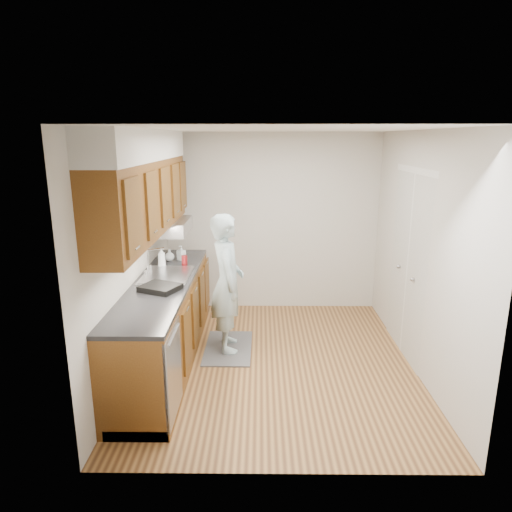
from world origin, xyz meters
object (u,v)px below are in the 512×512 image
Objects in this scene: soap_bottle_b at (181,253)px; dish_rack at (160,288)px; person at (227,274)px; soap_bottle_c at (170,255)px; soda_can at (184,261)px; soap_bottle_a at (162,257)px.

soap_bottle_b is 0.52× the size of dish_rack.
dish_rack is (-0.02, -1.17, -0.07)m from soap_bottle_b.
person reaches higher than dish_rack.
dish_rack is at bearing -83.74° from soap_bottle_c.
person reaches higher than soda_can.
soap_bottle_c is (-0.14, -0.04, -0.02)m from soap_bottle_b.
soap_bottle_b is at bearing 16.14° from soap_bottle_c.
person is 12.17× the size of soap_bottle_c.
dish_rack is at bearing -90.76° from soap_bottle_b.
soda_can is (0.22, -0.23, -0.01)m from soap_bottle_c.
soap_bottle_b is 0.28m from soda_can.
person is 0.60m from soda_can.
soap_bottle_a reaches higher than soap_bottle_b.
soda_can is at bearing 108.23° from dish_rack.
dish_rack is at bearing 126.75° from person.
soap_bottle_a is at bearing -96.95° from soap_bottle_c.
dish_rack is (0.16, -0.85, -0.09)m from soap_bottle_a.
person reaches higher than soap_bottle_a.
soap_bottle_b is 0.15m from soap_bottle_c.
person is 0.91m from soap_bottle_c.
soda_can is (0.08, -0.27, -0.03)m from soap_bottle_b.
soap_bottle_a is 0.27m from soda_can.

